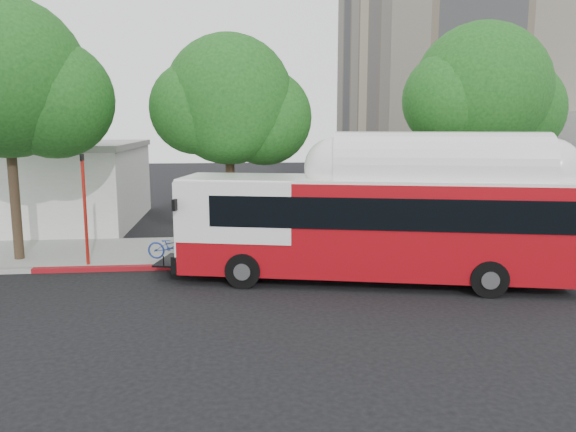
% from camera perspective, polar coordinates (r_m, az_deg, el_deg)
% --- Properties ---
extents(ground, '(120.00, 120.00, 0.00)m').
position_cam_1_polar(ground, '(16.97, -2.37, -8.49)').
color(ground, black).
rests_on(ground, ground).
extents(sidewalk, '(60.00, 5.00, 0.15)m').
position_cam_1_polar(sidewalk, '(23.22, -3.30, -3.41)').
color(sidewalk, gray).
rests_on(sidewalk, ground).
extents(curb_strip, '(60.00, 0.30, 0.15)m').
position_cam_1_polar(curb_strip, '(20.69, -3.00, -4.99)').
color(curb_strip, gray).
rests_on(curb_strip, ground).
extents(red_curb_segment, '(10.00, 0.32, 0.16)m').
position_cam_1_polar(red_curb_segment, '(20.78, -11.32, -5.09)').
color(red_curb_segment, maroon).
rests_on(red_curb_segment, ground).
extents(street_tree_left, '(6.67, 5.80, 9.74)m').
position_cam_1_polar(street_tree_left, '(23.03, -25.57, 11.96)').
color(street_tree_left, '#2D2116').
rests_on(street_tree_left, ground).
extents(street_tree_mid, '(5.75, 5.00, 8.62)m').
position_cam_1_polar(street_tree_mid, '(22.20, -4.95, 11.15)').
color(street_tree_mid, '#2D2116').
rests_on(street_tree_mid, ground).
extents(street_tree_right, '(6.21, 5.40, 9.18)m').
position_cam_1_polar(street_tree_right, '(24.32, 19.91, 11.30)').
color(street_tree_right, '#2D2116').
rests_on(street_tree_right, ground).
extents(transit_bus, '(13.61, 5.44, 3.97)m').
position_cam_1_polar(transit_bus, '(18.61, 8.77, -1.10)').
color(transit_bus, '#9C0A11').
rests_on(transit_bus, ground).
extents(signal_pole, '(0.12, 0.39, 4.14)m').
position_cam_1_polar(signal_pole, '(21.35, -19.92, 0.52)').
color(signal_pole, '#AE1B12').
rests_on(signal_pole, ground).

